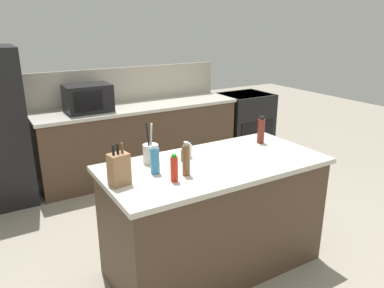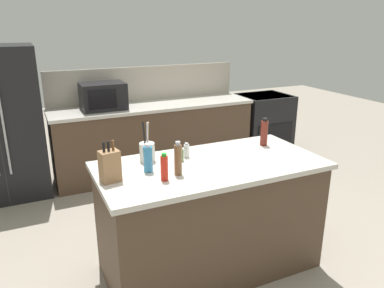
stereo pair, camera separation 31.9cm
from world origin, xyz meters
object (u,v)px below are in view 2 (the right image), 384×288
Objects in this scene: microwave at (103,96)px; range_oven at (263,124)px; pepper_grinder at (178,159)px; hot_sauce_bottle at (164,168)px; salt_shaker at (187,151)px; dish_soap_bottle at (148,159)px; knife_block at (110,166)px; spice_jar_oregano at (180,155)px; vinegar_bottle at (264,133)px; utensil_crock at (147,151)px.

range_oven is at bearing -0.00° from microwave.
pepper_grinder is 0.14m from hot_sauce_bottle.
salt_shaker is 0.41m from dish_soap_bottle.
pepper_grinder is at bearing -123.60° from salt_shaker.
pepper_grinder is at bearing -39.58° from dish_soap_bottle.
knife_block is at bearing 169.31° from pepper_grinder.
spice_jar_oregano is (-2.26, -2.05, 0.52)m from range_oven.
microwave is 2.49× the size of dish_soap_bottle.
microwave reaches higher than range_oven.
spice_jar_oregano is (-0.82, -0.05, -0.07)m from vinegar_bottle.
knife_block is 0.44m from utensil_crock.
range_oven is 3.39m from dish_soap_bottle.
salt_shaker is 0.57× the size of dish_soap_bottle.
knife_block reaches higher than pepper_grinder.
range_oven is at bearing 42.55° from salt_shaker.
pepper_grinder is 1.01× the size of vinegar_bottle.
vinegar_bottle reaches higher than spice_jar_oregano.
pepper_grinder reaches higher than dish_soap_bottle.
pepper_grinder is 0.23m from dish_soap_bottle.
hot_sauce_bottle is (-1.07, -0.35, -0.02)m from vinegar_bottle.
salt_shaker is 0.48m from hot_sauce_bottle.
range_oven is 3.48m from hot_sauce_bottle.
vinegar_bottle is at bearing -0.94° from knife_block.
hot_sauce_bottle is at bearing -161.97° from vinegar_bottle.
vinegar_bottle is at bearing -0.39° from salt_shaker.
microwave is 1.84× the size of knife_block.
range_oven is 3.09m from spice_jar_oregano.
hot_sauce_bottle is at bearing -92.21° from microwave.
spice_jar_oregano is at bearing -176.78° from vinegar_bottle.
hot_sauce_bottle reaches higher than range_oven.
pepper_grinder reaches higher than hot_sauce_bottle.
hot_sauce_bottle is at bearing -157.04° from pepper_grinder.
salt_shaker is at bearing 22.51° from dish_soap_bottle.
knife_block is 0.91× the size of utensil_crock.
pepper_grinder is (-2.38, -2.30, 0.59)m from range_oven.
utensil_crock reaches higher than range_oven.
knife_block reaches higher than hot_sauce_bottle.
salt_shaker is 0.09m from spice_jar_oregano.
microwave is 2.16× the size of vinegar_bottle.
pepper_grinder is at bearing -19.98° from knife_block.
salt_shaker is 1.14× the size of spice_jar_oregano.
pepper_grinder reaches higher than salt_shaker.
dish_soap_bottle is at bearing -106.44° from utensil_crock.
vinegar_bottle is at bearing 3.22° from spice_jar_oregano.
microwave reaches higher than spice_jar_oregano.
dish_soap_bottle is at bearing -160.80° from spice_jar_oregano.
range_oven is 1.72× the size of microwave.
range_oven is at bearing 42.30° from spice_jar_oregano.
knife_block reaches higher than vinegar_bottle.
knife_block is 1.43m from vinegar_bottle.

